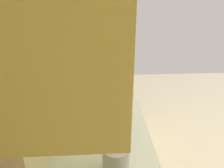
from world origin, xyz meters
name	(u,v)px	position (x,y,z in m)	size (l,w,h in m)	color
wall_back	(56,58)	(0.00, 1.56, 1.34)	(3.98, 0.12, 2.67)	beige
oven_range	(103,83)	(1.49, 1.16, 0.47)	(0.65, 0.69, 1.09)	#B7BABF
microwave	(100,63)	(0.75, 1.21, 1.04)	(0.50, 0.34, 0.26)	white
bowl	(110,106)	(-0.11, 1.13, 0.94)	(0.15, 0.15, 0.05)	gold
kettle	(116,159)	(-0.79, 1.13, 0.99)	(0.20, 0.14, 0.18)	#B7BABF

